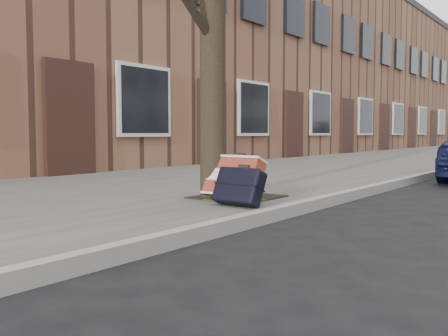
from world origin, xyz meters
The scene contains 6 objects.
ground centered at (0.00, 0.00, 0.00)m, with size 120.00×120.00×0.00m, color black.
near_sidewalk centered at (-3.70, 15.00, 0.06)m, with size 5.00×70.00×0.12m, color slate.
house_near centered at (-9.60, 16.00, 3.50)m, with size 6.80×40.00×7.00m, color brown.
dirt_patch centered at (-2.00, 1.20, 0.13)m, with size 0.85×0.85×0.01m, color black.
suitcase_red centered at (-1.86, 0.94, 0.36)m, with size 0.63×0.17×0.45m, color maroon.
suitcase_navy centered at (-1.60, 0.67, 0.32)m, with size 0.52×0.17×0.37m, color black.
Camera 1 is at (1.23, -3.36, 0.85)m, focal length 40.00 mm.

